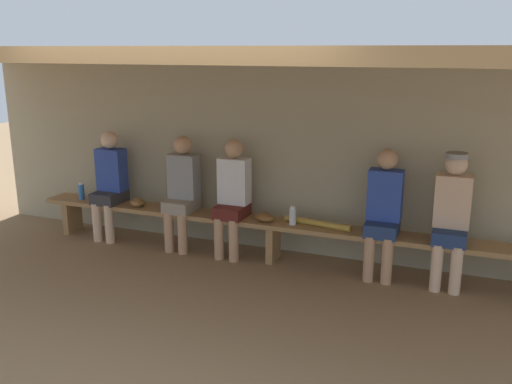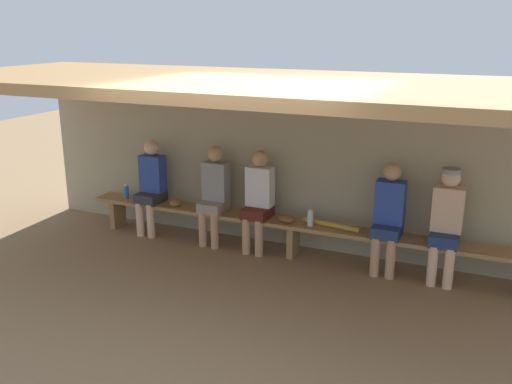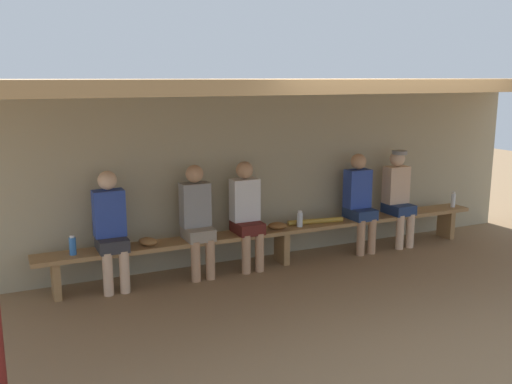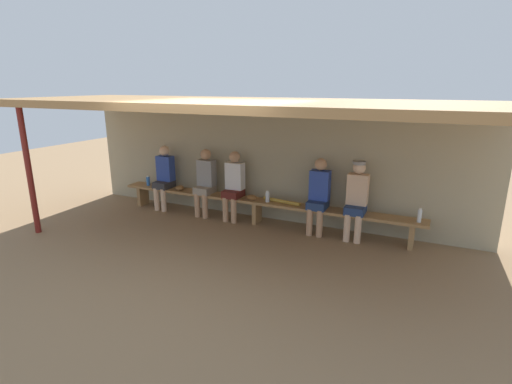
% 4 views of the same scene
% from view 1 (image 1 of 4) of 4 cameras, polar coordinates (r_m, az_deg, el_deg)
% --- Properties ---
extents(ground_plane, '(24.00, 24.00, 0.00)m').
position_cam_1_polar(ground_plane, '(4.93, -4.44, -13.28)').
color(ground_plane, '#8C6D4C').
extents(back_wall, '(8.00, 0.20, 2.20)m').
position_cam_1_polar(back_wall, '(6.33, 3.23, 3.66)').
color(back_wall, tan).
rests_on(back_wall, ground).
extents(dugout_roof, '(8.00, 2.80, 0.12)m').
position_cam_1_polar(dugout_roof, '(4.99, -1.38, 14.14)').
color(dugout_roof, '#9E7547').
rests_on(dugout_roof, back_wall).
extents(bench, '(6.00, 0.36, 0.46)m').
position_cam_1_polar(bench, '(6.10, 1.81, -3.68)').
color(bench, '#9E7547').
rests_on(bench, ground).
extents(player_near_post, '(0.34, 0.42, 1.34)m').
position_cam_1_polar(player_near_post, '(6.17, -2.46, -0.13)').
color(player_near_post, '#591E19').
rests_on(player_near_post, ground).
extents(player_leftmost, '(0.34, 0.42, 1.34)m').
position_cam_1_polar(player_leftmost, '(6.45, -7.69, 0.39)').
color(player_leftmost, gray).
rests_on(player_leftmost, ground).
extents(player_in_blue, '(0.34, 0.42, 1.34)m').
position_cam_1_polar(player_in_blue, '(5.68, 19.59, -2.14)').
color(player_in_blue, navy).
rests_on(player_in_blue, ground).
extents(player_with_sunglasses, '(0.34, 0.42, 1.34)m').
position_cam_1_polar(player_with_sunglasses, '(6.99, -14.93, 1.12)').
color(player_with_sunglasses, '#333338').
rests_on(player_with_sunglasses, ground).
extents(player_in_red, '(0.34, 0.42, 1.34)m').
position_cam_1_polar(player_in_red, '(5.73, 13.07, -1.69)').
color(player_in_red, navy).
rests_on(player_in_red, ground).
extents(water_bottle_green, '(0.07, 0.07, 0.21)m').
position_cam_1_polar(water_bottle_green, '(7.26, -17.63, 0.06)').
color(water_bottle_green, blue).
rests_on(water_bottle_green, bench).
extents(water_bottle_orange, '(0.08, 0.08, 0.21)m').
position_cam_1_polar(water_bottle_orange, '(5.94, 3.82, -2.48)').
color(water_bottle_orange, silver).
rests_on(water_bottle_orange, bench).
extents(baseball_glove_tan, '(0.29, 0.25, 0.09)m').
position_cam_1_polar(baseball_glove_tan, '(6.05, 0.89, -2.64)').
color(baseball_glove_tan, brown).
rests_on(baseball_glove_tan, bench).
extents(baseball_glove_worn, '(0.28, 0.29, 0.09)m').
position_cam_1_polar(baseball_glove_worn, '(6.79, -12.20, -1.04)').
color(baseball_glove_worn, olive).
rests_on(baseball_glove_worn, bench).
extents(baseball_bat, '(0.76, 0.19, 0.07)m').
position_cam_1_polar(baseball_bat, '(5.92, 6.34, -3.24)').
color(baseball_bat, '#B28C33').
rests_on(baseball_bat, bench).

